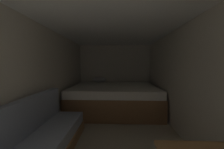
{
  "coord_description": "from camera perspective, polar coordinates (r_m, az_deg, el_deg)",
  "views": [
    {
      "loc": [
        0.08,
        -0.31,
        1.27
      ],
      "look_at": [
        -0.04,
        2.69,
        1.06
      ],
      "focal_mm": 21.12,
      "sensor_mm": 36.0,
      "label": 1
    }
  ],
  "objects": [
    {
      "name": "ground_plane",
      "position": [
        2.53,
        0.12,
        -26.13
      ],
      "size": [
        6.81,
        6.81,
        0.0
      ],
      "primitive_type": "plane",
      "color": "#A39984"
    },
    {
      "name": "bed",
      "position": [
        3.77,
        0.91,
        -10.05
      ],
      "size": [
        2.3,
        1.78,
        0.88
      ],
      "color": "brown",
      "rests_on": "ground"
    },
    {
      "name": "wall_back",
      "position": [
        4.62,
        1.26,
        0.47
      ],
      "size": [
        2.52,
        0.05,
        1.96
      ],
      "primitive_type": "cube",
      "color": "beige",
      "rests_on": "ground"
    },
    {
      "name": "wall_right",
      "position": [
        2.49,
        29.96,
        -3.18
      ],
      "size": [
        0.05,
        4.81,
        1.96
      ],
      "primitive_type": "cube",
      "color": "beige",
      "rests_on": "ground"
    },
    {
      "name": "wall_left",
      "position": [
        2.57,
        -28.68,
        -2.93
      ],
      "size": [
        0.05,
        4.81,
        1.96
      ],
      "primitive_type": "cube",
      "color": "beige",
      "rests_on": "ground"
    },
    {
      "name": "ceiling_slab",
      "position": [
        2.3,
        0.13,
        22.21
      ],
      "size": [
        2.52,
        4.81,
        0.05
      ],
      "primitive_type": "cube",
      "color": "white",
      "rests_on": "wall_left"
    }
  ]
}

